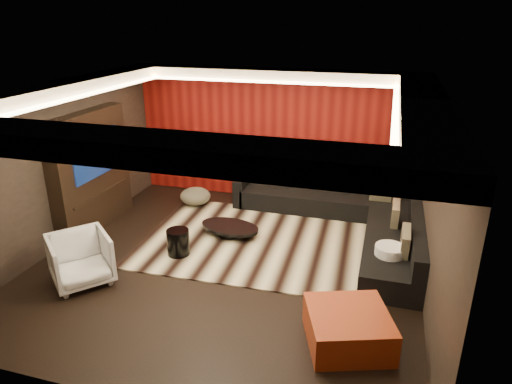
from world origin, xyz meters
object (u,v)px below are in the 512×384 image
(coffee_table, at_px, (230,230))
(orange_ottoman, at_px, (348,328))
(white_side_table, at_px, (388,262))
(sectional_sofa, at_px, (348,215))
(armchair, at_px, (81,259))
(drum_stool, at_px, (178,242))

(coffee_table, distance_m, orange_ottoman, 3.33)
(white_side_table, xyz_separation_m, sectional_sofa, (-0.77, 1.61, -0.01))
(coffee_table, relative_size, sectional_sofa, 0.30)
(armchair, xyz_separation_m, sectional_sofa, (3.65, 3.02, -0.12))
(white_side_table, relative_size, armchair, 0.65)
(white_side_table, bearing_deg, sectional_sofa, 115.42)
(orange_ottoman, height_order, sectional_sofa, sectional_sofa)
(drum_stool, bearing_deg, orange_ottoman, -25.93)
(coffee_table, xyz_separation_m, drum_stool, (-0.59, -0.92, 0.13))
(drum_stool, distance_m, orange_ottoman, 3.28)
(armchair, height_order, sectional_sofa, armchair)
(orange_ottoman, distance_m, sectional_sofa, 3.31)
(coffee_table, relative_size, armchair, 1.32)
(orange_ottoman, bearing_deg, armchair, 176.09)
(coffee_table, distance_m, sectional_sofa, 2.24)
(orange_ottoman, distance_m, armchair, 3.99)
(drum_stool, bearing_deg, armchair, -131.50)
(coffee_table, bearing_deg, sectional_sofa, 24.82)
(coffee_table, distance_m, drum_stool, 1.10)
(white_side_table, relative_size, orange_ottoman, 0.57)
(sectional_sofa, bearing_deg, drum_stool, -144.67)
(drum_stool, distance_m, armchair, 1.56)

